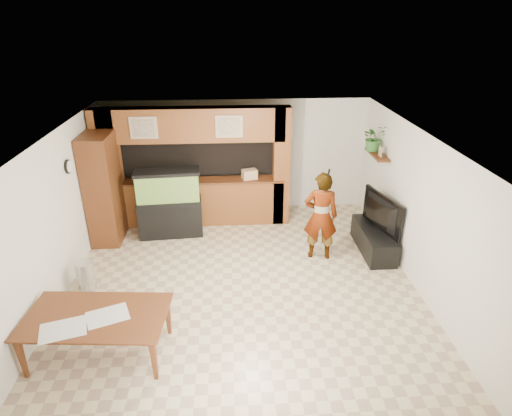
{
  "coord_description": "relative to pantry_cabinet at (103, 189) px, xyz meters",
  "views": [
    {
      "loc": [
        -0.14,
        -6.24,
        4.38
      ],
      "look_at": [
        0.29,
        0.6,
        1.2
      ],
      "focal_mm": 30.0,
      "sensor_mm": 36.0,
      "label": 1
    }
  ],
  "objects": [
    {
      "name": "ceiling",
      "position": [
        2.7,
        -1.85,
        1.48
      ],
      "size": [
        6.5,
        6.5,
        0.0
      ],
      "primitive_type": "plane",
      "color": "white",
      "rests_on": "wall_back"
    },
    {
      "name": "microphone",
      "position": [
        4.27,
        -1.15,
        0.67
      ],
      "size": [
        0.04,
        0.1,
        0.16
      ],
      "primitive_type": "cylinder",
      "rotation": [
        0.44,
        0.0,
        0.0
      ],
      "color": "black",
      "rests_on": "person"
    },
    {
      "name": "photo_frame",
      "position": [
        5.55,
        -0.06,
        0.7
      ],
      "size": [
        0.03,
        0.14,
        0.19
      ],
      "primitive_type": "cube",
      "rotation": [
        0.0,
        0.0,
        0.01
      ],
      "color": "tan",
      "rests_on": "wall_shelf"
    },
    {
      "name": "newspaper_a",
      "position": [
        0.37,
        -3.65,
        -0.45
      ],
      "size": [
        0.66,
        0.56,
        0.01
      ],
      "primitive_type": "cube",
      "rotation": [
        0.0,
        0.0,
        0.3
      ],
      "color": "silver",
      "rests_on": "dining_table"
    },
    {
      "name": "partition",
      "position": [
        1.75,
        0.79,
        0.2
      ],
      "size": [
        4.2,
        0.99,
        2.6
      ],
      "color": "brown",
      "rests_on": "floor"
    },
    {
      "name": "television",
      "position": [
        5.35,
        -0.84,
        -0.29
      ],
      "size": [
        0.47,
        1.22,
        0.71
      ],
      "primitive_type": "imported",
      "rotation": [
        0.0,
        0.0,
        1.83
      ],
      "color": "black",
      "rests_on": "tv_stand"
    },
    {
      "name": "floor",
      "position": [
        2.7,
        -1.85,
        -1.12
      ],
      "size": [
        6.5,
        6.5,
        0.0
      ],
      "primitive_type": "plane",
      "color": "#C8B68A",
      "rests_on": "ground"
    },
    {
      "name": "potted_plant",
      "position": [
        5.52,
        0.3,
        0.88
      ],
      "size": [
        0.57,
        0.52,
        0.55
      ],
      "primitive_type": "imported",
      "rotation": [
        0.0,
        0.0,
        0.21
      ],
      "color": "#326D2B",
      "rests_on": "wall_shelf"
    },
    {
      "name": "wall_back",
      "position": [
        2.7,
        1.4,
        0.18
      ],
      "size": [
        6.0,
        0.0,
        6.0
      ],
      "primitive_type": "plane",
      "rotation": [
        1.57,
        0.0,
        0.0
      ],
      "color": "silver",
      "rests_on": "floor"
    },
    {
      "name": "trash_can",
      "position": [
        0.05,
        -1.81,
        -0.85
      ],
      "size": [
        0.29,
        0.29,
        0.54
      ],
      "primitive_type": "cylinder",
      "color": "#B2B2B7",
      "rests_on": "floor"
    },
    {
      "name": "person",
      "position": [
        4.22,
        -0.99,
        -0.25
      ],
      "size": [
        0.69,
        0.51,
        1.74
      ],
      "primitive_type": "imported",
      "rotation": [
        0.0,
        0.0,
        2.99
      ],
      "color": "tan",
      "rests_on": "floor"
    },
    {
      "name": "tv_stand",
      "position": [
        5.35,
        -0.84,
        -0.88
      ],
      "size": [
        0.52,
        1.42,
        0.47
      ],
      "primitive_type": "cube",
      "color": "black",
      "rests_on": "floor"
    },
    {
      "name": "pantry_cabinet",
      "position": [
        0.0,
        0.0,
        0.0
      ],
      "size": [
        0.56,
        0.91,
        2.24
      ],
      "primitive_type": "cube",
      "color": "#5B2C15",
      "rests_on": "floor"
    },
    {
      "name": "counter_box",
      "position": [
        2.96,
        0.6,
        0.03
      ],
      "size": [
        0.36,
        0.28,
        0.21
      ],
      "primitive_type": "cube",
      "rotation": [
        0.0,
        0.0,
        0.27
      ],
      "color": "tan",
      "rests_on": "partition"
    },
    {
      "name": "wall_left",
      "position": [
        -0.3,
        -1.85,
        0.18
      ],
      "size": [
        0.0,
        6.5,
        6.5
      ],
      "primitive_type": "plane",
      "rotation": [
        1.57,
        0.0,
        1.57
      ],
      "color": "silver",
      "rests_on": "floor"
    },
    {
      "name": "aquarium",
      "position": [
        1.27,
        0.1,
        -0.41
      ],
      "size": [
        1.31,
        0.49,
        1.45
      ],
      "rotation": [
        0.0,
        0.0,
        0.08
      ],
      "color": "black",
      "rests_on": "floor"
    },
    {
      "name": "newspaper_b",
      "position": [
        0.87,
        -3.41,
        -0.45
      ],
      "size": [
        0.64,
        0.56,
        0.01
      ],
      "primitive_type": "cube",
      "rotation": [
        0.0,
        0.0,
        0.39
      ],
      "color": "silver",
      "rests_on": "dining_table"
    },
    {
      "name": "wall_shelf",
      "position": [
        5.55,
        0.1,
        0.58
      ],
      "size": [
        0.25,
        0.9,
        0.04
      ],
      "primitive_type": "cube",
      "color": "#5B2C15",
      "rests_on": "wall_right"
    },
    {
      "name": "dining_table",
      "position": [
        0.7,
        -3.42,
        -0.78
      ],
      "size": [
        1.98,
        1.21,
        0.67
      ],
      "primitive_type": "imported",
      "rotation": [
        0.0,
        0.0,
        -0.08
      ],
      "color": "#5B2C15",
      "rests_on": "floor"
    },
    {
      "name": "wall_clock",
      "position": [
        -0.27,
        -0.85,
        0.78
      ],
      "size": [
        0.05,
        0.25,
        0.25
      ],
      "color": "black",
      "rests_on": "wall_left"
    },
    {
      "name": "wall_right",
      "position": [
        5.7,
        -1.85,
        0.18
      ],
      "size": [
        0.0,
        6.5,
        6.5
      ],
      "primitive_type": "plane",
      "rotation": [
        1.57,
        0.0,
        -1.57
      ],
      "color": "silver",
      "rests_on": "floor"
    }
  ]
}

